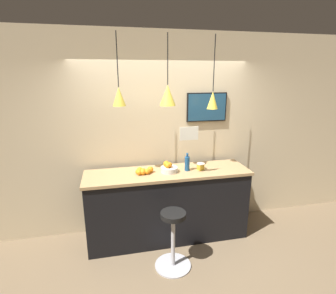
{
  "coord_description": "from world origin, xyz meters",
  "views": [
    {
      "loc": [
        -0.73,
        -2.72,
        2.32
      ],
      "look_at": [
        0.0,
        0.58,
        1.37
      ],
      "focal_mm": 28.0,
      "sensor_mm": 36.0,
      "label": 1
    }
  ],
  "objects_px": {
    "mounted_tv": "(207,107)",
    "fruit_bowl": "(169,168)",
    "juice_bottle": "(187,163)",
    "bar_stool": "(173,236)",
    "spread_jar": "(201,166)"
  },
  "relations": [
    {
      "from": "juice_bottle",
      "to": "bar_stool",
      "type": "bearing_deg",
      "value": -119.58
    },
    {
      "from": "bar_stool",
      "to": "juice_bottle",
      "type": "xyz_separation_m",
      "value": [
        0.34,
        0.6,
        0.7
      ]
    },
    {
      "from": "fruit_bowl",
      "to": "juice_bottle",
      "type": "distance_m",
      "value": 0.27
    },
    {
      "from": "spread_jar",
      "to": "mounted_tv",
      "type": "bearing_deg",
      "value": 62.03
    },
    {
      "from": "bar_stool",
      "to": "spread_jar",
      "type": "bearing_deg",
      "value": 48.23
    },
    {
      "from": "spread_jar",
      "to": "juice_bottle",
      "type": "bearing_deg",
      "value": 180.0
    },
    {
      "from": "bar_stool",
      "to": "juice_bottle",
      "type": "bearing_deg",
      "value": 60.42
    },
    {
      "from": "juice_bottle",
      "to": "mounted_tv",
      "type": "height_order",
      "value": "mounted_tv"
    },
    {
      "from": "fruit_bowl",
      "to": "spread_jar",
      "type": "height_order",
      "value": "fruit_bowl"
    },
    {
      "from": "spread_jar",
      "to": "mounted_tv",
      "type": "relative_size",
      "value": 0.18
    },
    {
      "from": "spread_jar",
      "to": "mounted_tv",
      "type": "distance_m",
      "value": 0.89
    },
    {
      "from": "juice_bottle",
      "to": "spread_jar",
      "type": "xyz_separation_m",
      "value": [
        0.2,
        0.0,
        -0.06
      ]
    },
    {
      "from": "mounted_tv",
      "to": "fruit_bowl",
      "type": "bearing_deg",
      "value": -149.85
    },
    {
      "from": "bar_stool",
      "to": "juice_bottle",
      "type": "distance_m",
      "value": 0.99
    },
    {
      "from": "spread_jar",
      "to": "bar_stool",
      "type": "bearing_deg",
      "value": -131.77
    }
  ]
}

